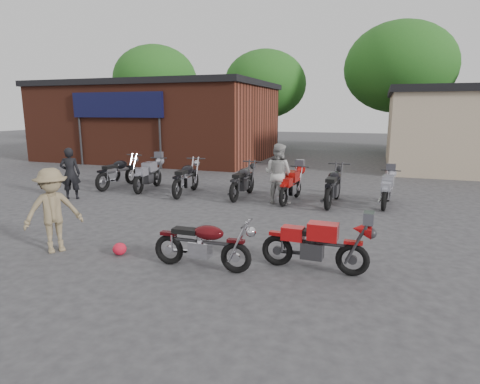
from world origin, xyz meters
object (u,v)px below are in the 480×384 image
(row_bike_2, at_px, (186,176))
(row_bike_4, at_px, (291,184))
(vintage_motorcycle, at_px, (203,241))
(person_dark, at_px, (70,173))
(person_light, at_px, (278,174))
(sportbike, at_px, (316,242))
(row_bike_6, at_px, (387,188))
(row_bike_0, at_px, (118,171))
(row_bike_1, at_px, (148,174))
(helmet, at_px, (120,249))
(row_bike_3, at_px, (243,179))
(person_tan, at_px, (53,210))
(row_bike_5, at_px, (333,184))

(row_bike_2, xyz_separation_m, row_bike_4, (3.51, 0.07, -0.06))
(vintage_motorcycle, bearing_deg, row_bike_4, 85.80)
(person_dark, distance_m, person_light, 6.46)
(sportbike, bearing_deg, row_bike_6, 79.38)
(vintage_motorcycle, relative_size, sportbike, 0.98)
(row_bike_0, bearing_deg, vintage_motorcycle, -130.44)
(row_bike_6, bearing_deg, row_bike_1, 97.36)
(helmet, xyz_separation_m, row_bike_6, (4.91, 6.01, 0.41))
(person_dark, bearing_deg, row_bike_6, 163.33)
(row_bike_3, xyz_separation_m, row_bike_4, (1.59, -0.09, -0.04))
(sportbike, distance_m, row_bike_1, 8.55)
(helmet, distance_m, person_dark, 5.87)
(vintage_motorcycle, relative_size, helmet, 6.65)
(person_dark, xyz_separation_m, person_light, (6.28, 1.52, 0.09))
(vintage_motorcycle, distance_m, sportbike, 1.96)
(helmet, xyz_separation_m, person_light, (1.83, 5.28, 0.78))
(row_bike_0, bearing_deg, sportbike, -120.14)
(person_tan, height_order, row_bike_5, person_tan)
(person_light, height_order, row_bike_4, person_light)
(row_bike_1, distance_m, row_bike_5, 6.36)
(person_light, height_order, row_bike_1, person_light)
(row_bike_0, distance_m, row_bike_5, 7.63)
(vintage_motorcycle, relative_size, row_bike_2, 0.83)
(row_bike_0, xyz_separation_m, row_bike_4, (6.38, -0.21, -0.07))
(row_bike_4, bearing_deg, row_bike_5, -82.22)
(person_light, bearing_deg, row_bike_2, 9.91)
(row_bike_0, relative_size, row_bike_1, 1.06)
(row_bike_6, bearing_deg, row_bike_0, 96.98)
(sportbike, distance_m, person_tan, 5.07)
(row_bike_3, relative_size, row_bike_6, 1.12)
(vintage_motorcycle, xyz_separation_m, person_light, (0.01, 5.38, 0.39))
(helmet, relative_size, person_light, 0.15)
(row_bike_2, bearing_deg, helmet, -171.75)
(person_light, bearing_deg, row_bike_5, -148.92)
(row_bike_1, relative_size, row_bike_3, 0.98)
(row_bike_1, height_order, row_bike_6, row_bike_1)
(person_tan, xyz_separation_m, row_bike_6, (6.23, 6.24, -0.30))
(row_bike_6, bearing_deg, row_bike_5, 107.20)
(person_tan, bearing_deg, row_bike_6, -7.80)
(person_dark, bearing_deg, vintage_motorcycle, 118.22)
(person_light, bearing_deg, person_dark, 29.11)
(vintage_motorcycle, bearing_deg, person_tan, -178.47)
(row_bike_0, height_order, row_bike_2, row_bike_0)
(row_bike_2, bearing_deg, person_light, -101.02)
(person_light, height_order, person_tan, person_light)
(sportbike, bearing_deg, row_bike_4, 108.25)
(row_bike_2, relative_size, row_bike_6, 1.16)
(person_dark, bearing_deg, person_tan, 97.99)
(person_tan, bearing_deg, row_bike_2, 37.53)
(row_bike_2, relative_size, row_bike_4, 1.12)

